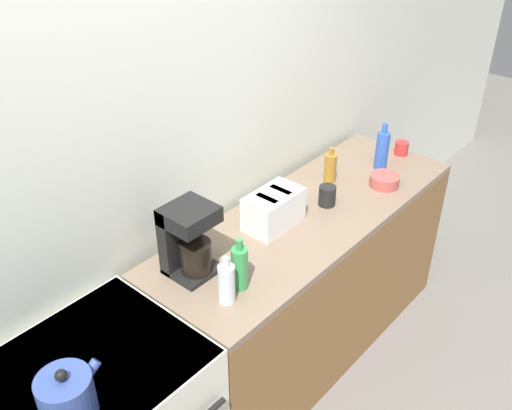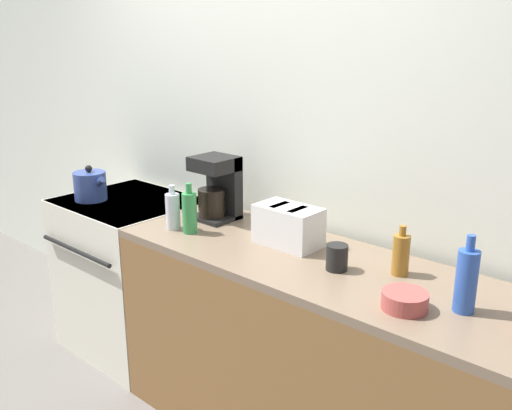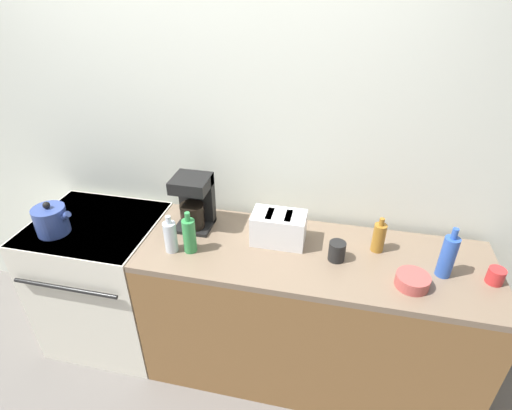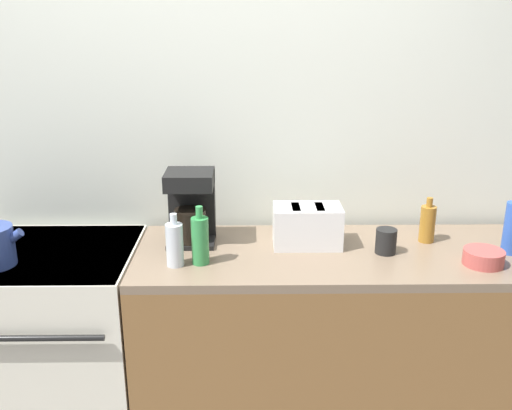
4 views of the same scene
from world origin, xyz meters
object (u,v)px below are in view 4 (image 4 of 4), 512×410
at_px(bottle_green, 200,240).
at_px(bottle_amber, 427,223).
at_px(toaster, 307,226).
at_px(cup_black, 386,241).
at_px(bottle_clear, 175,244).
at_px(coffee_maker, 191,205).
at_px(bowl, 483,257).
at_px(stove, 57,344).

xyz_separation_m(bottle_green, bottle_amber, (0.98, 0.22, -0.02)).
bearing_deg(toaster, cup_black, -15.57).
relative_size(toaster, bottle_clear, 1.34).
xyz_separation_m(bottle_green, bottle_clear, (-0.10, -0.02, -0.01)).
relative_size(coffee_maker, bowl, 2.01).
relative_size(coffee_maker, bottle_clear, 1.48).
distance_m(stove, coffee_maker, 0.87).
bearing_deg(bowl, bottle_green, 178.60).
relative_size(bottle_clear, cup_black, 2.06).
xyz_separation_m(stove, bottle_amber, (1.65, 0.10, 0.53)).
xyz_separation_m(toaster, bottle_clear, (-0.55, -0.21, 0.00)).
height_order(stove, coffee_maker, coffee_maker).
xyz_separation_m(stove, bowl, (1.80, -0.15, 0.48)).
height_order(bottle_clear, cup_black, bottle_clear).
height_order(cup_black, bowl, cup_black).
bearing_deg(cup_black, bottle_green, -172.87).
height_order(stove, cup_black, cup_black).
bearing_deg(bottle_clear, bottle_green, 10.87).
height_order(stove, toaster, toaster).
bearing_deg(bottle_green, bottle_clear, -169.13).
bearing_deg(cup_black, bottle_clear, -172.43).
bearing_deg(stove, coffee_maker, 11.24).
xyz_separation_m(coffee_maker, bottle_green, (0.06, -0.24, -0.06)).
bearing_deg(toaster, coffee_maker, 173.54).
height_order(coffee_maker, bottle_clear, coffee_maker).
height_order(toaster, bowl, toaster).
bearing_deg(bottle_clear, bottle_amber, 12.73).
xyz_separation_m(toaster, cup_black, (0.32, -0.09, -0.04)).
bearing_deg(stove, bowl, -4.77).
bearing_deg(bowl, bottle_clear, 179.60).
bearing_deg(coffee_maker, bottle_green, -76.66).
bearing_deg(bottle_amber, bottle_clear, -167.27).
distance_m(bottle_amber, bowl, 0.30).
bearing_deg(stove, cup_black, -1.04).
xyz_separation_m(coffee_maker, bottle_clear, (-0.04, -0.26, -0.07)).
xyz_separation_m(toaster, bowl, (0.69, -0.21, -0.06)).
bearing_deg(coffee_maker, bottle_amber, -1.04).
bearing_deg(bottle_green, bottle_amber, 12.92).
bearing_deg(cup_black, stove, 178.96).
distance_m(stove, bottle_green, 0.87).
relative_size(toaster, bowl, 1.82).
relative_size(bottle_green, bowl, 1.50).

